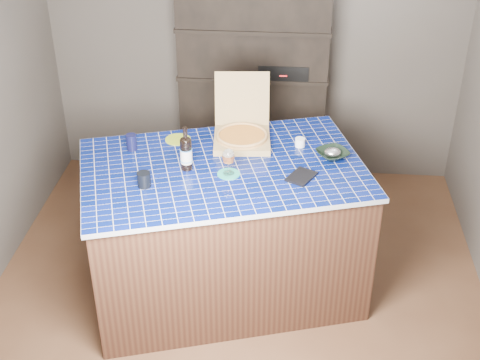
# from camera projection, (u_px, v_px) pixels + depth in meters

# --- Properties ---
(room) EXTENTS (3.50, 3.50, 3.50)m
(room) POSITION_uv_depth(u_px,v_px,m) (237.00, 137.00, 4.11)
(room) COLOR brown
(room) RESTS_ON ground
(shelving_unit) EXTENTS (1.20, 0.41, 1.80)m
(shelving_unit) POSITION_uv_depth(u_px,v_px,m) (254.00, 88.00, 5.58)
(shelving_unit) COLOR black
(shelving_unit) RESTS_ON floor
(kitchen_island) EXTENTS (2.06, 1.62, 0.99)m
(kitchen_island) POSITION_uv_depth(u_px,v_px,m) (224.00, 229.00, 4.56)
(kitchen_island) COLOR #452A1B
(kitchen_island) RESTS_ON floor
(pizza_box) EXTENTS (0.42, 0.49, 0.41)m
(pizza_box) POSITION_uv_depth(u_px,v_px,m) (242.00, 134.00, 4.57)
(pizza_box) COLOR #A38954
(pizza_box) RESTS_ON kitchen_island
(mead_bottle) EXTENTS (0.08, 0.08, 0.30)m
(mead_bottle) POSITION_uv_depth(u_px,v_px,m) (186.00, 153.00, 4.22)
(mead_bottle) COLOR black
(mead_bottle) RESTS_ON kitchen_island
(teal_trivet) EXTENTS (0.14, 0.14, 0.01)m
(teal_trivet) POSITION_uv_depth(u_px,v_px,m) (229.00, 174.00, 4.22)
(teal_trivet) COLOR teal
(teal_trivet) RESTS_ON kitchen_island
(wine_glass) EXTENTS (0.08, 0.08, 0.18)m
(wine_glass) POSITION_uv_depth(u_px,v_px,m) (228.00, 157.00, 4.16)
(wine_glass) COLOR white
(wine_glass) RESTS_ON teal_trivet
(tumbler) EXTENTS (0.08, 0.08, 0.09)m
(tumbler) POSITION_uv_depth(u_px,v_px,m) (144.00, 180.00, 4.08)
(tumbler) COLOR black
(tumbler) RESTS_ON kitchen_island
(dvd_case) EXTENTS (0.21, 0.23, 0.02)m
(dvd_case) POSITION_uv_depth(u_px,v_px,m) (301.00, 177.00, 4.19)
(dvd_case) COLOR black
(dvd_case) RESTS_ON kitchen_island
(bowl) EXTENTS (0.28, 0.28, 0.05)m
(bowl) POSITION_uv_depth(u_px,v_px,m) (333.00, 154.00, 4.40)
(bowl) COLOR black
(bowl) RESTS_ON kitchen_island
(foil_contents) EXTENTS (0.11, 0.09, 0.05)m
(foil_contents) POSITION_uv_depth(u_px,v_px,m) (333.00, 152.00, 4.39)
(foil_contents) COLOR silver
(foil_contents) RESTS_ON bowl
(white_jar) EXTENTS (0.07, 0.07, 0.06)m
(white_jar) POSITION_uv_depth(u_px,v_px,m) (300.00, 142.00, 4.53)
(white_jar) COLOR white
(white_jar) RESTS_ON kitchen_island
(navy_cup) EXTENTS (0.07, 0.07, 0.11)m
(navy_cup) POSITION_uv_depth(u_px,v_px,m) (131.00, 142.00, 4.47)
(navy_cup) COLOR black
(navy_cup) RESTS_ON kitchen_island
(green_trivet) EXTENTS (0.18, 0.18, 0.01)m
(green_trivet) POSITION_uv_depth(u_px,v_px,m) (178.00, 139.00, 4.62)
(green_trivet) COLOR #9BB526
(green_trivet) RESTS_ON kitchen_island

